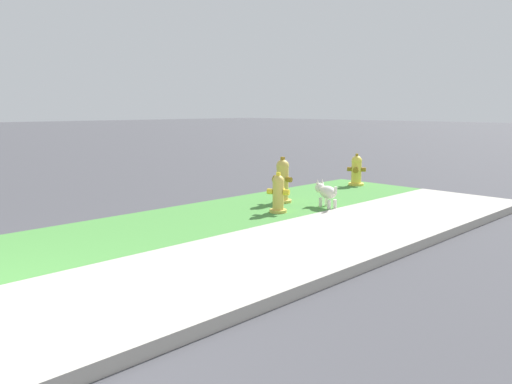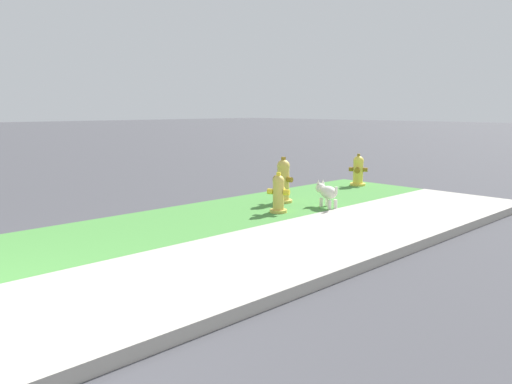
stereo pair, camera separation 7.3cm
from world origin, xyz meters
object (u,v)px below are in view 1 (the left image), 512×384
Objects in this scene: fire_hydrant_at_driveway at (356,170)px; small_white_dog at (326,192)px; fire_hydrant_by_grass_verge at (278,194)px; fire_hydrant_mid_block at (282,181)px.

fire_hydrant_at_driveway reaches higher than small_white_dog.
fire_hydrant_by_grass_verge is 0.94× the size of fire_hydrant_at_driveway.
small_white_dog is at bearing 47.38° from fire_hydrant_by_grass_verge.
small_white_dog is at bearing -165.38° from fire_hydrant_mid_block.
fire_hydrant_mid_block is 2.57m from fire_hydrant_at_driveway.
fire_hydrant_mid_block is (0.67, 0.54, 0.08)m from fire_hydrant_by_grass_verge.
fire_hydrant_by_grass_verge is at bearing 128.41° from fire_hydrant_mid_block.
fire_hydrant_at_driveway is 2.56m from small_white_dog.
fire_hydrant_at_driveway is at bearing -85.20° from fire_hydrant_mid_block.
fire_hydrant_mid_block is 1.17× the size of fire_hydrant_at_driveway.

